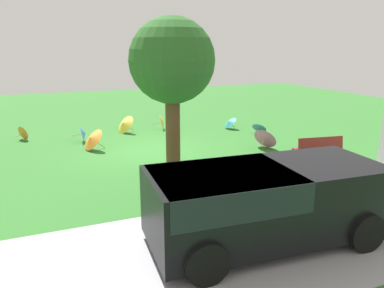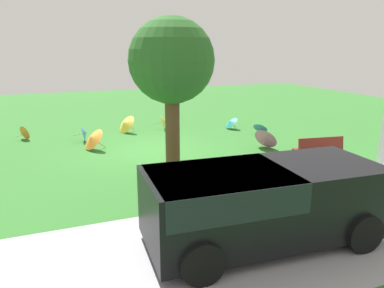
{
  "view_description": "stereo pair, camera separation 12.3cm",
  "coord_description": "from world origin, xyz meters",
  "px_view_note": "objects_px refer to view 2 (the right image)",
  "views": [
    {
      "loc": [
        3.6,
        12.84,
        3.79
      ],
      "look_at": [
        -0.93,
        1.7,
        0.6
      ],
      "focal_mm": 34.86,
      "sensor_mm": 36.0,
      "label": 1
    },
    {
      "loc": [
        3.49,
        12.89,
        3.79
      ],
      "look_at": [
        -0.93,
        1.7,
        0.6
      ],
      "focal_mm": 34.86,
      "sensor_mm": 36.0,
      "label": 2
    }
  ],
  "objects_px": {
    "parasol_teal_0": "(231,122)",
    "parasol_yellow_2": "(125,123)",
    "parasol_orange_1": "(25,132)",
    "parasol_blue_1": "(261,127)",
    "van_dark": "(256,199)",
    "parasol_pink_0": "(266,138)",
    "shade_tree": "(172,63)",
    "parasol_orange_0": "(92,138)",
    "parasol_yellow_0": "(164,122)",
    "park_bench": "(318,149)",
    "parasol_blue_0": "(85,133)"
  },
  "relations": [
    {
      "from": "parasol_blue_1",
      "to": "van_dark",
      "type": "bearing_deg",
      "value": 57.68
    },
    {
      "from": "shade_tree",
      "to": "parasol_pink_0",
      "type": "distance_m",
      "value": 5.3
    },
    {
      "from": "parasol_yellow_0",
      "to": "parasol_blue_0",
      "type": "height_order",
      "value": "parasol_yellow_0"
    },
    {
      "from": "van_dark",
      "to": "parasol_pink_0",
      "type": "xyz_separation_m",
      "value": [
        -4.04,
        -5.94,
        -0.5
      ]
    },
    {
      "from": "park_bench",
      "to": "parasol_blue_0",
      "type": "bearing_deg",
      "value": -40.31
    },
    {
      "from": "park_bench",
      "to": "parasol_yellow_2",
      "type": "height_order",
      "value": "park_bench"
    },
    {
      "from": "parasol_pink_0",
      "to": "parasol_yellow_2",
      "type": "relative_size",
      "value": 1.0
    },
    {
      "from": "parasol_yellow_2",
      "to": "park_bench",
      "type": "bearing_deg",
      "value": 126.57
    },
    {
      "from": "shade_tree",
      "to": "parasol_orange_0",
      "type": "xyz_separation_m",
      "value": [
        1.95,
        -3.59,
        -2.87
      ]
    },
    {
      "from": "parasol_orange_0",
      "to": "parasol_yellow_2",
      "type": "relative_size",
      "value": 1.0
    },
    {
      "from": "parasol_yellow_0",
      "to": "parasol_blue_1",
      "type": "bearing_deg",
      "value": 145.88
    },
    {
      "from": "parasol_pink_0",
      "to": "shade_tree",
      "type": "bearing_deg",
      "value": 18.49
    },
    {
      "from": "van_dark",
      "to": "parasol_yellow_0",
      "type": "distance_m",
      "value": 10.69
    },
    {
      "from": "parasol_teal_0",
      "to": "parasol_yellow_2",
      "type": "height_order",
      "value": "parasol_yellow_2"
    },
    {
      "from": "parasol_orange_0",
      "to": "parasol_yellow_0",
      "type": "xyz_separation_m",
      "value": [
        -3.54,
        -2.46,
        -0.09
      ]
    },
    {
      "from": "park_bench",
      "to": "parasol_blue_1",
      "type": "xyz_separation_m",
      "value": [
        -0.48,
        -4.35,
        -0.16
      ]
    },
    {
      "from": "van_dark",
      "to": "shade_tree",
      "type": "height_order",
      "value": "shade_tree"
    },
    {
      "from": "parasol_pink_0",
      "to": "parasol_orange_1",
      "type": "bearing_deg",
      "value": -29.71
    },
    {
      "from": "parasol_blue_1",
      "to": "parasol_orange_1",
      "type": "bearing_deg",
      "value": -15.92
    },
    {
      "from": "parasol_blue_1",
      "to": "parasol_orange_0",
      "type": "bearing_deg",
      "value": -0.36
    },
    {
      "from": "parasol_teal_0",
      "to": "parasol_blue_0",
      "type": "height_order",
      "value": "parasol_blue_0"
    },
    {
      "from": "shade_tree",
      "to": "parasol_pink_0",
      "type": "height_order",
      "value": "shade_tree"
    },
    {
      "from": "van_dark",
      "to": "parasol_blue_1",
      "type": "height_order",
      "value": "van_dark"
    },
    {
      "from": "parasol_yellow_0",
      "to": "parasol_orange_1",
      "type": "xyz_separation_m",
      "value": [
        5.93,
        -0.24,
        -0.06
      ]
    },
    {
      "from": "parasol_orange_1",
      "to": "parasol_orange_0",
      "type": "bearing_deg",
      "value": 131.51
    },
    {
      "from": "parasol_teal_0",
      "to": "parasol_pink_0",
      "type": "bearing_deg",
      "value": 85.03
    },
    {
      "from": "parasol_yellow_0",
      "to": "park_bench",
      "type": "bearing_deg",
      "value": 115.13
    },
    {
      "from": "shade_tree",
      "to": "parasol_yellow_2",
      "type": "xyz_separation_m",
      "value": [
        0.23,
        -5.97,
        -2.89
      ]
    },
    {
      "from": "shade_tree",
      "to": "parasol_blue_0",
      "type": "height_order",
      "value": "shade_tree"
    },
    {
      "from": "parasol_yellow_0",
      "to": "parasol_orange_1",
      "type": "relative_size",
      "value": 1.21
    },
    {
      "from": "parasol_orange_1",
      "to": "parasol_blue_1",
      "type": "height_order",
      "value": "parasol_orange_1"
    },
    {
      "from": "parasol_yellow_0",
      "to": "shade_tree",
      "type": "bearing_deg",
      "value": 75.31
    },
    {
      "from": "park_bench",
      "to": "parasol_yellow_2",
      "type": "bearing_deg",
      "value": -53.43
    },
    {
      "from": "parasol_blue_0",
      "to": "parasol_orange_0",
      "type": "bearing_deg",
      "value": 95.23
    },
    {
      "from": "park_bench",
      "to": "parasol_blue_0",
      "type": "relative_size",
      "value": 2.4
    },
    {
      "from": "van_dark",
      "to": "parasol_orange_1",
      "type": "relative_size",
      "value": 7.54
    },
    {
      "from": "parasol_teal_0",
      "to": "van_dark",
      "type": "bearing_deg",
      "value": 65.35
    },
    {
      "from": "parasol_yellow_0",
      "to": "parasol_pink_0",
      "type": "distance_m",
      "value": 5.33
    },
    {
      "from": "park_bench",
      "to": "parasol_blue_1",
      "type": "height_order",
      "value": "park_bench"
    },
    {
      "from": "van_dark",
      "to": "parasol_teal_0",
      "type": "xyz_separation_m",
      "value": [
        -4.35,
        -9.47,
        -0.58
      ]
    },
    {
      "from": "van_dark",
      "to": "park_bench",
      "type": "xyz_separation_m",
      "value": [
        -4.63,
        -3.73,
        -0.45
      ]
    },
    {
      "from": "parasol_yellow_0",
      "to": "parasol_pink_0",
      "type": "height_order",
      "value": "parasol_pink_0"
    },
    {
      "from": "parasol_yellow_2",
      "to": "parasol_blue_0",
      "type": "bearing_deg",
      "value": 26.6
    },
    {
      "from": "shade_tree",
      "to": "parasol_teal_0",
      "type": "bearing_deg",
      "value": -132.42
    },
    {
      "from": "park_bench",
      "to": "parasol_yellow_2",
      "type": "relative_size",
      "value": 1.53
    },
    {
      "from": "parasol_blue_1",
      "to": "parasol_yellow_2",
      "type": "height_order",
      "value": "parasol_yellow_2"
    },
    {
      "from": "van_dark",
      "to": "parasol_teal_0",
      "type": "relative_size",
      "value": 7.04
    },
    {
      "from": "parasol_yellow_0",
      "to": "parasol_blue_1",
      "type": "relative_size",
      "value": 0.89
    },
    {
      "from": "parasol_pink_0",
      "to": "parasol_teal_0",
      "type": "bearing_deg",
      "value": -94.97
    },
    {
      "from": "van_dark",
      "to": "parasol_teal_0",
      "type": "distance_m",
      "value": 10.44
    }
  ]
}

